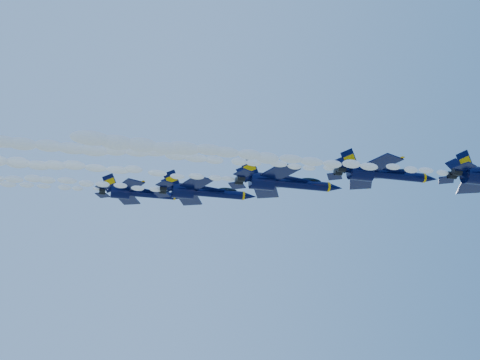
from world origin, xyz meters
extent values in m
ellipsoid|color=black|center=(18.76, -11.78, 151.57)|extent=(1.44, 2.49, 5.91)
cube|color=black|center=(20.42, -8.09, 151.61)|extent=(4.95, 5.87, 0.17)
cube|color=#FFAC00|center=(21.72, -8.09, 151.71)|extent=(2.23, 4.62, 0.09)
cube|color=black|center=(16.73, -12.75, 153.00)|extent=(3.01, 0.95, 3.24)
cube|color=black|center=(16.73, -10.81, 153.00)|extent=(3.01, 0.95, 3.24)
cylinder|color=black|center=(15.53, -12.38, 151.52)|extent=(1.11, 1.02, 1.02)
cylinder|color=black|center=(15.53, -11.18, 151.52)|extent=(1.11, 1.02, 1.02)
ellipsoid|color=white|center=(-9.23, -11.78, 151.25)|extent=(48.60, 1.93, 1.74)
cylinder|color=black|center=(10.16, -6.15, 153.11)|extent=(7.99, 1.33, 1.33)
ellipsoid|color=black|center=(4.57, -6.15, 153.07)|extent=(1.38, 2.40, 5.68)
cone|color=black|center=(15.31, -6.15, 153.11)|extent=(2.31, 1.33, 1.33)
cylinder|color=#FFAC00|center=(14.24, -6.15, 153.11)|extent=(0.31, 1.38, 1.38)
ellipsoid|color=black|center=(11.67, -6.15, 153.78)|extent=(3.19, 1.04, 0.88)
cube|color=#FFAC00|center=(11.67, -6.15, 153.51)|extent=(3.73, 0.89, 0.16)
cube|color=black|center=(6.17, -9.70, 153.11)|extent=(4.76, 5.64, 0.16)
cube|color=black|center=(6.17, -2.60, 153.11)|extent=(4.76, 5.64, 0.16)
cube|color=#FFAC00|center=(7.41, -9.70, 153.20)|extent=(2.14, 4.44, 0.09)
cube|color=#FFAC00|center=(7.41, -2.60, 153.20)|extent=(2.14, 4.44, 0.09)
cube|color=black|center=(2.62, -7.08, 154.44)|extent=(2.89, 0.91, 3.11)
cube|color=black|center=(2.62, -5.22, 154.44)|extent=(2.89, 0.91, 3.11)
cylinder|color=black|center=(1.46, -6.72, 153.02)|extent=(1.06, 0.98, 0.98)
cylinder|color=black|center=(1.46, -5.57, 153.02)|extent=(1.06, 0.98, 0.98)
cube|color=#FFAC00|center=(7.50, -6.15, 153.80)|extent=(9.76, 0.31, 0.07)
ellipsoid|color=white|center=(-23.28, -6.15, 152.75)|extent=(48.60, 1.85, 1.67)
cylinder|color=black|center=(-1.96, 0.72, 153.37)|extent=(8.45, 1.41, 1.41)
ellipsoid|color=black|center=(-7.87, 0.72, 153.32)|extent=(1.46, 2.53, 6.01)
cone|color=black|center=(3.48, 0.72, 153.37)|extent=(2.44, 1.41, 1.41)
cylinder|color=#FFAC00|center=(2.36, 0.72, 153.37)|extent=(0.33, 1.46, 1.46)
ellipsoid|color=black|center=(-0.36, 0.72, 154.08)|extent=(3.38, 1.10, 0.93)
cube|color=#FFAC00|center=(-0.36, 0.72, 153.79)|extent=(3.94, 0.94, 0.17)
cube|color=black|center=(-6.18, -3.03, 153.37)|extent=(5.03, 5.97, 0.17)
cube|color=black|center=(-6.18, 4.48, 153.37)|extent=(5.03, 5.97, 0.17)
cube|color=#FFAC00|center=(-4.87, -3.03, 153.46)|extent=(2.26, 4.70, 0.09)
cube|color=#FFAC00|center=(-4.87, 4.48, 153.46)|extent=(2.26, 4.70, 0.09)
cube|color=black|center=(-9.94, -0.27, 154.78)|extent=(3.06, 0.97, 3.29)
cube|color=black|center=(-9.94, 1.71, 154.78)|extent=(3.06, 0.97, 3.29)
cylinder|color=black|center=(-11.16, 0.11, 153.28)|extent=(1.13, 1.03, 1.03)
cylinder|color=black|center=(-11.16, 1.33, 153.28)|extent=(1.13, 1.03, 1.03)
cube|color=#FFAC00|center=(-4.78, 0.72, 154.10)|extent=(10.33, 0.33, 0.08)
ellipsoid|color=white|center=(-35.93, 0.72, 153.01)|extent=(48.60, 1.96, 1.77)
cylinder|color=black|center=(-12.12, 12.41, 155.58)|extent=(8.26, 1.38, 1.38)
ellipsoid|color=black|center=(-17.91, 12.41, 155.53)|extent=(1.43, 2.48, 5.88)
cone|color=black|center=(-6.80, 12.41, 155.58)|extent=(2.39, 1.38, 1.38)
cylinder|color=#FFAC00|center=(-7.90, 12.41, 155.58)|extent=(0.32, 1.43, 1.43)
ellipsoid|color=black|center=(-10.56, 12.41, 156.27)|extent=(3.31, 1.07, 0.91)
cube|color=#FFAC00|center=(-10.56, 12.41, 155.99)|extent=(3.86, 0.92, 0.17)
cube|color=black|center=(-16.26, 8.74, 155.58)|extent=(4.92, 5.83, 0.17)
cube|color=black|center=(-16.26, 16.09, 155.58)|extent=(4.92, 5.83, 0.17)
cube|color=#FFAC00|center=(-14.97, 8.74, 155.67)|extent=(2.21, 4.60, 0.09)
cube|color=#FFAC00|center=(-14.97, 16.09, 155.67)|extent=(2.21, 4.60, 0.09)
cube|color=black|center=(-19.93, 11.45, 156.95)|extent=(2.99, 0.95, 3.22)
cube|color=black|center=(-19.93, 13.38, 156.95)|extent=(2.99, 0.95, 3.22)
cylinder|color=black|center=(-21.12, 11.82, 155.49)|extent=(1.10, 1.01, 1.01)
cylinder|color=black|center=(-21.12, 13.01, 155.49)|extent=(1.10, 1.01, 1.01)
cube|color=#FFAC00|center=(-14.88, 12.41, 156.29)|extent=(10.10, 0.32, 0.07)
cylinder|color=black|center=(-22.24, 20.63, 157.73)|extent=(7.71, 1.29, 1.29)
ellipsoid|color=black|center=(-27.64, 20.63, 157.68)|extent=(1.34, 2.31, 5.49)
cone|color=black|center=(-17.27, 20.63, 157.73)|extent=(2.23, 1.29, 1.29)
cylinder|color=#FFAC00|center=(-18.30, 20.63, 157.73)|extent=(0.30, 1.34, 1.34)
ellipsoid|color=black|center=(-20.78, 20.63, 158.37)|extent=(3.09, 1.00, 0.85)
cube|color=#FFAC00|center=(-20.78, 20.63, 158.11)|extent=(3.60, 0.86, 0.15)
cube|color=black|center=(-26.10, 17.20, 157.73)|extent=(4.60, 5.45, 0.15)
cube|color=black|center=(-26.10, 24.06, 157.73)|extent=(4.60, 5.45, 0.15)
cube|color=#FFAC00|center=(-24.90, 17.20, 157.81)|extent=(2.07, 4.29, 0.09)
cube|color=#FFAC00|center=(-24.90, 24.06, 157.81)|extent=(2.07, 4.29, 0.09)
cube|color=black|center=(-29.53, 19.73, 159.01)|extent=(2.79, 0.88, 3.01)
cube|color=black|center=(-29.53, 21.53, 159.01)|extent=(2.79, 0.88, 3.01)
cylinder|color=black|center=(-30.64, 20.07, 157.64)|extent=(1.03, 0.94, 0.94)
cylinder|color=black|center=(-30.64, 21.19, 157.64)|extent=(1.03, 0.94, 0.94)
cube|color=#FFAC00|center=(-24.81, 20.63, 158.40)|extent=(9.43, 0.30, 0.07)
camera|label=1|loc=(-29.27, -77.09, 118.95)|focal=45.00mm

